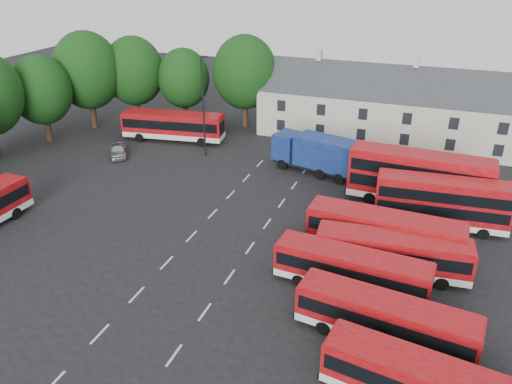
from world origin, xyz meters
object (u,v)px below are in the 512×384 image
bus_row_a (428,384)px  bus_dd_south (442,200)px  lamppost (203,105)px  silver_car (118,150)px  box_truck (317,153)px

bus_row_a → bus_dd_south: (-0.08, 19.38, 0.68)m
bus_dd_south → lamppost: size_ratio=0.97×
bus_row_a → bus_dd_south: 19.39m
bus_row_a → lamppost: lamppost is taller
silver_car → lamppost: size_ratio=0.38×
box_truck → silver_car: bearing=-157.2°
bus_dd_south → lamppost: lamppost is taller
bus_dd_south → lamppost: (-24.74, 7.56, 3.40)m
silver_car → box_truck: bearing=-28.0°
bus_row_a → box_truck: 29.40m
bus_row_a → bus_dd_south: bus_dd_south is taller
silver_car → bus_dd_south: bearing=-43.5°
bus_row_a → box_truck: (-12.27, 26.71, 0.44)m
bus_row_a → lamppost: size_ratio=0.96×
bus_dd_south → silver_car: 34.04m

